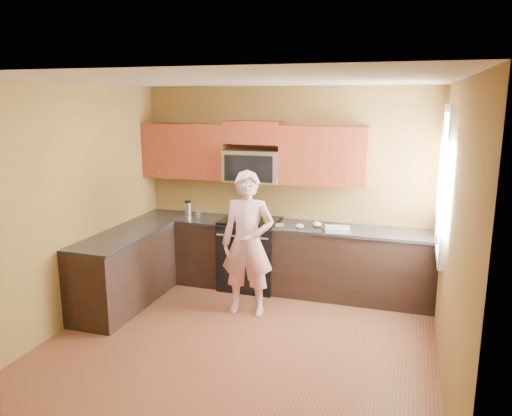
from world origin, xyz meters
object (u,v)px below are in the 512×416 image
at_px(microwave, 253,181).
at_px(butter_tub, 268,223).
at_px(frying_pan, 238,223).
at_px(travel_mug, 188,215).
at_px(woman, 248,243).
at_px(stove, 250,253).

bearing_deg(microwave, butter_tub, -28.70).
relative_size(frying_pan, butter_tub, 3.34).
bearing_deg(butter_tub, travel_mug, 173.90).
distance_m(microwave, woman, 1.12).
bearing_deg(frying_pan, butter_tub, 29.04).
distance_m(stove, travel_mug, 1.07).
relative_size(stove, frying_pan, 2.31).
distance_m(microwave, butter_tub, 0.60).
relative_size(stove, travel_mug, 4.80).
xyz_separation_m(frying_pan, butter_tub, (0.34, 0.23, -0.03)).
bearing_deg(frying_pan, woman, -65.29).
bearing_deg(woman, butter_tub, 83.77).
bearing_deg(travel_mug, butter_tub, -6.10).
xyz_separation_m(stove, frying_pan, (-0.09, -0.24, 0.47)).
bearing_deg(travel_mug, woman, -37.35).
distance_m(frying_pan, travel_mug, 0.95).
bearing_deg(stove, microwave, 90.00).
height_order(stove, frying_pan, frying_pan).
relative_size(microwave, woman, 0.44).
distance_m(stove, microwave, 0.98).
height_order(woman, butter_tub, woman).
xyz_separation_m(microwave, travel_mug, (-0.97, -0.01, -0.53)).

